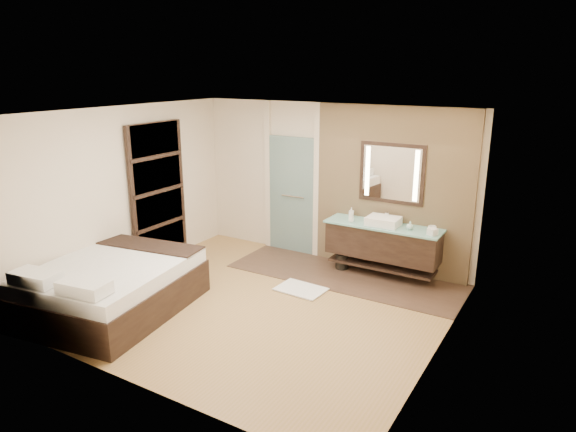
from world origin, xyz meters
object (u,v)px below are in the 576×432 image
Objects in this scene: vanity at (383,242)px; bed at (112,287)px; mirror_unit at (392,173)px; waste_bin at (342,262)px.

vanity reaches higher than bed.
waste_bin is at bearing -155.38° from mirror_unit.
bed is (-2.75, -3.32, -1.30)m from mirror_unit.
waste_bin is (-0.67, -0.31, -1.52)m from mirror_unit.
vanity is 1.75× the size of mirror_unit.
mirror_unit is (0.00, 0.24, 1.07)m from vanity.
mirror_unit is 4.50m from bed.
bed is 9.21× the size of waste_bin.
bed is at bearing -124.66° from waste_bin.
waste_bin is at bearing -174.19° from vanity.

